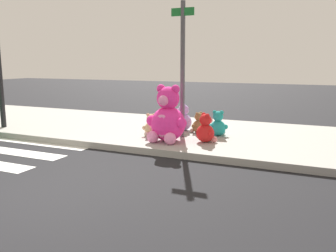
% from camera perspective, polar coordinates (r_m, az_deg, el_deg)
% --- Properties ---
extents(ground_plane, '(60.00, 60.00, 0.00)m').
position_cam_1_polar(ground_plane, '(5.73, -24.70, -10.64)').
color(ground_plane, black).
extents(sidewalk, '(28.00, 4.40, 0.15)m').
position_cam_1_polar(sidewalk, '(9.78, -1.42, -0.79)').
color(sidewalk, '#9E9B93').
rests_on(sidewalk, ground_plane).
extents(sign_pole, '(0.56, 0.11, 3.20)m').
position_cam_1_polar(sign_pole, '(8.47, 2.38, 9.56)').
color(sign_pole, '#4C4C51').
rests_on(sign_pole, sidewalk).
extents(plush_pink_large, '(1.01, 0.89, 1.31)m').
position_cam_1_polar(plush_pink_large, '(8.08, -0.11, 1.16)').
color(plush_pink_large, '#F22D93').
rests_on(plush_pink_large, sidewalk).
extents(plush_teal, '(0.49, 0.44, 0.64)m').
position_cam_1_polar(plush_teal, '(8.84, 8.09, 0.09)').
color(plush_teal, teal).
rests_on(plush_teal, sidewalk).
extents(plush_red, '(0.48, 0.48, 0.68)m').
position_cam_1_polar(plush_red, '(8.08, 6.18, -0.72)').
color(plush_red, red).
rests_on(plush_red, sidewalk).
extents(plush_tan, '(0.42, 0.40, 0.57)m').
position_cam_1_polar(plush_tan, '(8.75, -2.76, -0.11)').
color(plush_tan, tan).
rests_on(plush_tan, sidewalk).
extents(plush_lavender, '(0.52, 0.52, 0.72)m').
position_cam_1_polar(plush_lavender, '(9.43, 2.39, 1.03)').
color(plush_lavender, '#B28CD8').
rests_on(plush_lavender, sidewalk).
extents(plush_brown, '(0.39, 0.40, 0.55)m').
position_cam_1_polar(plush_brown, '(9.13, 4.93, 0.25)').
color(plush_brown, olive).
rests_on(plush_brown, sidewalk).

